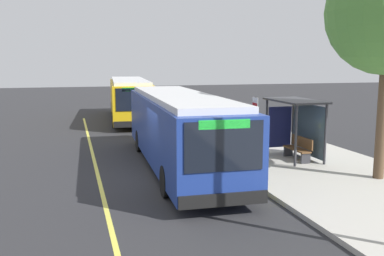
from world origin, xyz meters
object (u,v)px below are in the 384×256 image
pedestrian_commuter (245,131)px  waiting_bench (298,148)px  route_sign_post (255,124)px  transit_bus_main (179,128)px  transit_bus_second (129,98)px

pedestrian_commuter → waiting_bench: bearing=36.2°
pedestrian_commuter → route_sign_post: bearing=-17.7°
transit_bus_main → pedestrian_commuter: (-1.46, 3.44, -0.50)m
waiting_bench → pedestrian_commuter: (-2.08, -1.52, 0.48)m
transit_bus_main → waiting_bench: transit_bus_main is taller
transit_bus_second → waiting_bench: bearing=17.8°
route_sign_post → pedestrian_commuter: 3.88m
waiting_bench → route_sign_post: size_ratio=0.57×
transit_bus_main → route_sign_post: (2.14, 2.29, 0.34)m
transit_bus_main → pedestrian_commuter: bearing=113.1°
transit_bus_second → pedestrian_commuter: (13.37, 3.43, -0.50)m
transit_bus_second → waiting_bench: 16.25m
transit_bus_second → waiting_bench: size_ratio=7.60×
waiting_bench → route_sign_post: route_sign_post is taller
transit_bus_main → transit_bus_second: (-14.83, 0.01, 0.00)m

